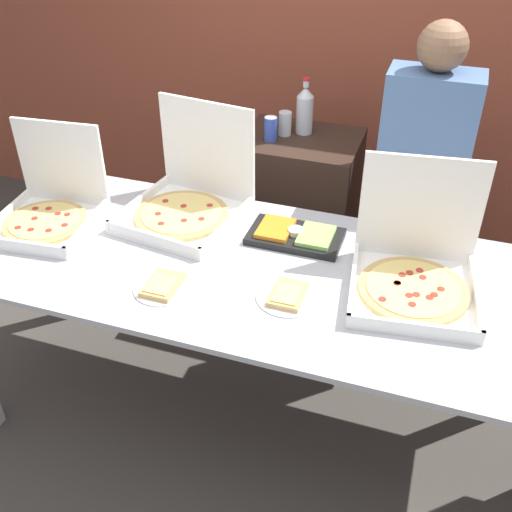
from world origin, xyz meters
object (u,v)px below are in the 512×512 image
paper_plate_front_left (288,295)px  soda_bottle (305,110)px  paper_plate_front_right (163,286)px  pizza_box_near_left (50,208)px  pizza_box_far_left (188,198)px  veggie_tray (295,235)px  person_guest_cap (416,197)px  pizza_box_near_right (415,269)px  soda_can_colored (271,129)px  soda_can_silver (285,123)px

paper_plate_front_left → soda_bottle: (-0.26, 1.18, 0.25)m
paper_plate_front_right → pizza_box_near_left: bearing=157.8°
pizza_box_far_left → veggie_tray: pizza_box_far_left is taller
person_guest_cap → veggie_tray: bearing=49.7°
pizza_box_far_left → soda_bottle: 0.84m
person_guest_cap → soda_bottle: bearing=-23.4°
pizza_box_near_right → person_guest_cap: bearing=87.8°
paper_plate_front_right → soda_bottle: size_ratio=0.78×
pizza_box_far_left → veggie_tray: (0.51, -0.05, -0.06)m
person_guest_cap → pizza_box_far_left: bearing=26.5°
veggie_tray → soda_bottle: (-0.18, 0.80, 0.24)m
paper_plate_front_right → soda_can_colored: size_ratio=1.82×
pizza_box_far_left → pizza_box_near_left: bearing=-147.1°
pizza_box_near_right → soda_can_colored: size_ratio=4.28×
soda_bottle → soda_can_colored: bearing=-132.4°
soda_bottle → soda_can_silver: bearing=-146.0°
pizza_box_near_right → paper_plate_front_right: size_ratio=2.35×
paper_plate_front_left → veggie_tray: size_ratio=0.61×
pizza_box_near_right → pizza_box_near_left: pizza_box_near_right is taller
pizza_box_far_left → soda_can_colored: 0.64m
pizza_box_near_right → soda_can_colored: (-0.82, 0.82, 0.11)m
pizza_box_far_left → paper_plate_front_right: bearing=-68.7°
pizza_box_near_left → soda_can_silver: bearing=44.6°
soda_can_silver → soda_can_colored: size_ratio=1.00×
pizza_box_far_left → pizza_box_near_right: 1.04m
soda_bottle → veggie_tray: bearing=-77.2°
paper_plate_front_right → person_guest_cap: person_guest_cap is taller
soda_can_colored → pizza_box_near_right: bearing=-44.7°
paper_plate_front_right → soda_can_silver: size_ratio=1.82×
pizza_box_far_left → soda_can_colored: (0.19, 0.60, 0.11)m
pizza_box_near_left → soda_can_silver: pizza_box_near_left is taller
paper_plate_front_right → paper_plate_front_left: bearing=11.9°
veggie_tray → paper_plate_front_left: bearing=-78.4°
soda_can_silver → soda_can_colored: 0.10m
paper_plate_front_left → veggie_tray: 0.39m
pizza_box_far_left → pizza_box_near_right: (1.02, -0.22, -0.00)m
pizza_box_near_right → veggie_tray: 0.54m
paper_plate_front_right → soda_can_silver: soda_can_silver is taller
paper_plate_front_right → paper_plate_front_left: size_ratio=0.94×
pizza_box_near_left → veggie_tray: pizza_box_near_left is taller
paper_plate_front_right → pizza_box_near_right: bearing=19.4°
pizza_box_far_left → soda_can_colored: pizza_box_far_left is taller
pizza_box_near_right → paper_plate_front_left: pizza_box_near_right is taller
pizza_box_near_right → soda_can_silver: 1.20m
soda_bottle → person_guest_cap: size_ratio=0.17×
soda_bottle → soda_can_colored: size_ratio=2.33×
paper_plate_front_left → person_guest_cap: person_guest_cap is taller
paper_plate_front_left → soda_can_colored: (-0.40, 1.03, 0.18)m
veggie_tray → pizza_box_near_left: bearing=-168.9°
pizza_box_far_left → soda_can_silver: (0.24, 0.69, 0.11)m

